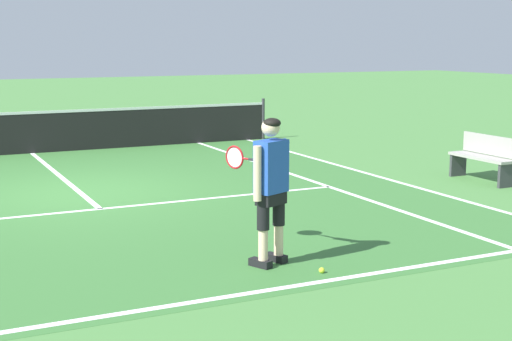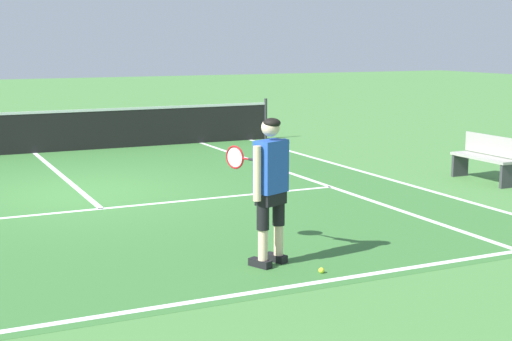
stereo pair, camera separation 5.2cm
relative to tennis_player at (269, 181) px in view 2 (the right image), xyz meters
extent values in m
plane|color=#477F3D|center=(-1.07, 5.12, -0.99)|extent=(80.00, 80.00, 0.00)
cube|color=#387033|center=(-1.07, 4.64, -0.99)|extent=(10.98, 11.32, 0.00)
cube|color=white|center=(-1.07, -0.82, -0.99)|extent=(10.98, 0.10, 0.01)
cube|color=white|center=(-1.07, 3.70, -0.99)|extent=(8.23, 0.10, 0.01)
cube|color=white|center=(-1.07, 6.90, -0.99)|extent=(0.10, 6.40, 0.01)
cube|color=white|center=(3.04, 4.64, -0.99)|extent=(0.10, 10.92, 0.01)
cube|color=white|center=(4.42, 4.64, -0.99)|extent=(0.10, 10.92, 0.01)
cylinder|color=#333338|center=(4.87, 10.10, -0.45)|extent=(0.08, 0.08, 1.07)
cube|color=black|center=(-1.07, 10.10, -0.53)|extent=(11.84, 0.02, 0.91)
cube|color=white|center=(-1.07, 10.10, -0.05)|extent=(11.84, 0.03, 0.06)
cube|color=black|center=(-0.14, -0.05, -0.94)|extent=(0.21, 0.30, 0.09)
cube|color=black|center=(0.12, 0.06, -0.94)|extent=(0.21, 0.30, 0.09)
cylinder|color=beige|center=(-0.12, -0.09, -0.72)|extent=(0.11, 0.11, 0.36)
cylinder|color=black|center=(-0.12, -0.09, -0.33)|extent=(0.14, 0.14, 0.41)
cylinder|color=beige|center=(0.13, 0.03, -0.72)|extent=(0.11, 0.11, 0.36)
cylinder|color=black|center=(0.13, 0.03, -0.33)|extent=(0.14, 0.14, 0.41)
cube|color=black|center=(0.00, -0.03, -0.17)|extent=(0.39, 0.32, 0.20)
cube|color=#234CAD|center=(0.00, -0.03, 0.17)|extent=(0.44, 0.35, 0.60)
cylinder|color=beige|center=(-0.22, -0.13, 0.12)|extent=(0.09, 0.09, 0.62)
cylinder|color=#234CAD|center=(0.21, 0.16, 0.32)|extent=(0.19, 0.28, 0.29)
cylinder|color=beige|center=(0.16, 0.37, 0.18)|extent=(0.19, 0.30, 0.14)
sphere|color=beige|center=(0.00, -0.02, 0.62)|extent=(0.21, 0.21, 0.21)
ellipsoid|color=black|center=(0.01, -0.04, 0.67)|extent=(0.26, 0.26, 0.12)
cylinder|color=#232326|center=(0.09, 0.58, 0.15)|extent=(0.11, 0.20, 0.03)
cylinder|color=red|center=(0.03, 0.71, 0.15)|extent=(0.06, 0.10, 0.02)
torus|color=red|center=(-0.05, 0.88, 0.15)|extent=(0.14, 0.28, 0.30)
cylinder|color=silver|center=(-0.05, 0.88, 0.15)|extent=(0.11, 0.23, 0.25)
sphere|color=#CCE02D|center=(0.38, -0.55, -0.96)|extent=(0.07, 0.07, 0.07)
cube|color=#9E9993|center=(5.84, 2.95, -0.54)|extent=(0.40, 1.40, 0.05)
cube|color=#9E9993|center=(6.02, 2.95, -0.32)|extent=(0.04, 1.40, 0.36)
cube|color=#38383D|center=(5.84, 2.31, -0.78)|extent=(0.36, 0.06, 0.42)
cube|color=#38383D|center=(5.84, 3.59, -0.78)|extent=(0.36, 0.06, 0.42)
camera|label=1|loc=(-3.75, -7.48, 1.58)|focal=52.38mm
camera|label=2|loc=(-3.70, -7.50, 1.58)|focal=52.38mm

